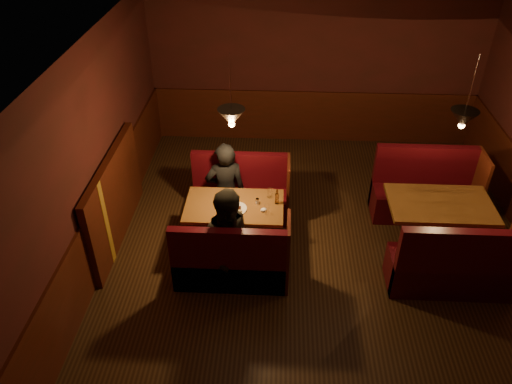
# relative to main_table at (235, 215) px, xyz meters

# --- Properties ---
(room) EXTENTS (6.02, 7.02, 2.92)m
(room) POSITION_rel_main_table_xyz_m (0.92, -0.21, 0.49)
(room) COLOR black
(room) RESTS_ON ground
(main_table) EXTENTS (1.35, 0.82, 0.94)m
(main_table) POSITION_rel_main_table_xyz_m (0.00, 0.00, 0.00)
(main_table) COLOR brown
(main_table) RESTS_ON ground
(main_bench_far) EXTENTS (1.48, 0.53, 1.01)m
(main_bench_far) POSITION_rel_main_table_xyz_m (0.02, 0.76, -0.23)
(main_bench_far) COLOR #49070F
(main_bench_far) RESTS_ON ground
(main_bench_near) EXTENTS (1.48, 0.53, 1.01)m
(main_bench_near) POSITION_rel_main_table_xyz_m (0.02, -0.77, -0.23)
(main_bench_near) COLOR #49070F
(main_bench_near) RESTS_ON ground
(second_table) EXTENTS (1.40, 0.89, 0.79)m
(second_table) POSITION_rel_main_table_xyz_m (2.79, 0.10, 0.03)
(second_table) COLOR brown
(second_table) RESTS_ON ground
(second_bench_far) EXTENTS (1.54, 0.58, 1.10)m
(second_bench_far) POSITION_rel_main_table_xyz_m (2.83, 0.94, -0.20)
(second_bench_far) COLOR #49070F
(second_bench_far) RESTS_ON ground
(second_bench_near) EXTENTS (1.54, 0.58, 1.10)m
(second_bench_near) POSITION_rel_main_table_xyz_m (2.83, -0.73, -0.20)
(second_bench_near) COLOR #49070F
(second_bench_near) RESTS_ON ground
(diner_a) EXTENTS (0.67, 0.52, 1.65)m
(diner_a) POSITION_rel_main_table_xyz_m (-0.21, 0.66, 0.27)
(diner_a) COLOR black
(diner_a) RESTS_ON ground
(diner_b) EXTENTS (0.96, 0.82, 1.73)m
(diner_b) POSITION_rel_main_table_xyz_m (0.01, -0.66, 0.31)
(diner_b) COLOR black
(diner_b) RESTS_ON ground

